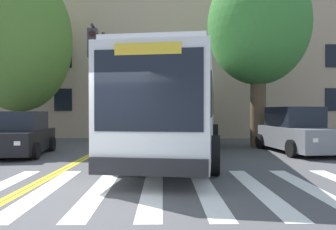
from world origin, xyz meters
name	(u,v)px	position (x,y,z in m)	size (l,w,h in m)	color
ground_plane	(74,210)	(0.00, 0.00, 0.00)	(120.00, 120.00, 0.00)	#4C4C4F
crosswalk	(126,190)	(0.69, 1.44, 0.00)	(15.56, 4.87, 0.01)	white
lane_line_yellow_inner	(123,137)	(-1.57, 15.44, 0.00)	(0.12, 36.00, 0.01)	gold
lane_line_yellow_outer	(125,137)	(-1.41, 15.44, 0.00)	(0.12, 36.00, 0.01)	gold
city_bus	(180,108)	(1.95, 6.96, 1.81)	(4.00, 12.19, 3.35)	white
car_black_near_lane	(20,135)	(-4.18, 6.85, 0.78)	(2.37, 3.98, 1.69)	black
car_grey_far_lane	(295,132)	(6.74, 8.04, 0.84)	(2.50, 4.86, 1.87)	slate
car_silver_behind_bus	(176,125)	(1.86, 15.24, 0.80)	(2.16, 4.37, 1.78)	#B7BABF
traffic_light_overhead	(99,68)	(-1.29, 7.58, 3.44)	(0.59, 3.42, 5.20)	#28282D
street_tree_curbside_large	(258,26)	(5.73, 10.02, 5.73)	(6.77, 6.78, 8.61)	brown
street_tree_curbside_small	(19,39)	(-6.13, 10.89, 5.34)	(6.97, 6.81, 9.04)	brown
building_facade	(194,69)	(3.20, 18.69, 4.81)	(41.98, 8.09, 9.61)	tan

